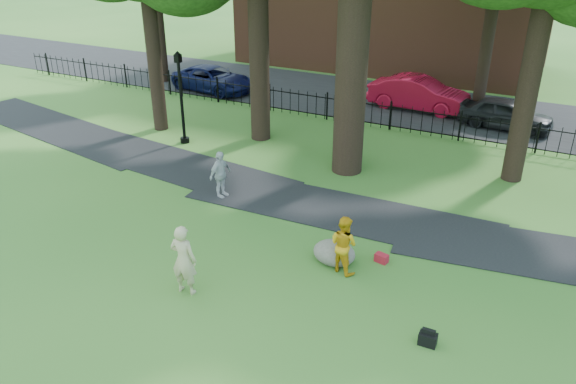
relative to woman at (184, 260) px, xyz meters
The scene contains 14 objects.
ground 2.16m from the woman, 67.93° to the left, with size 120.00×120.00×0.00m, color #295C20.
footpath 6.04m from the woman, 73.11° to the left, with size 36.00×2.60×0.03m, color black.
street 17.85m from the woman, 87.64° to the left, with size 80.00×7.00×0.02m, color black.
iron_fence 13.83m from the woman, 86.96° to the left, with size 44.00×0.04×1.20m.
woman is the anchor object (origin of this frame).
man 4.07m from the woman, 40.53° to the left, with size 0.78×0.61×1.60m, color orange.
pedestrian 5.32m from the woman, 114.01° to the left, with size 0.94×0.39×1.61m, color #BAB9BF.
boulder 4.04m from the woman, 46.92° to the left, with size 1.16×0.88×0.68m, color #5C564D.
lamppost 10.55m from the woman, 126.89° to the left, with size 0.37×0.37×3.77m.
backpack 5.94m from the woman, ahead, with size 0.39×0.24×0.29m, color black.
red_bag 5.29m from the woman, 42.15° to the left, with size 0.35×0.22×0.24m, color maroon.
red_sedan 17.28m from the woman, 86.53° to the left, with size 1.67×4.79×1.58m, color #AE0D27.
navy_van 18.19m from the woman, 121.95° to the left, with size 2.14×4.65×1.29m, color #0C113D.
grey_car 17.10m from the woman, 72.32° to the left, with size 1.59×3.95×1.35m, color black.
Camera 1 is at (6.77, -10.84, 8.35)m, focal length 35.00 mm.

